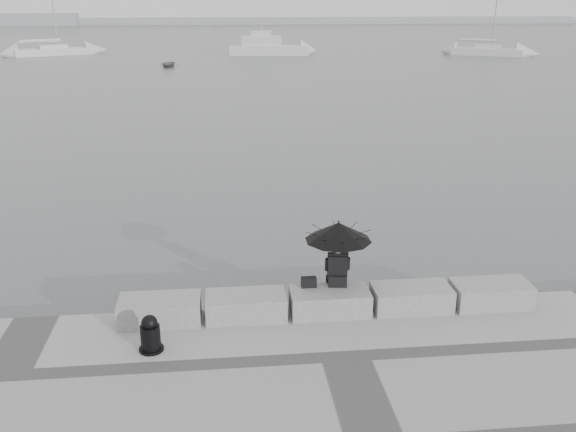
{
  "coord_description": "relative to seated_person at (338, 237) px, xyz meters",
  "views": [
    {
      "loc": [
        -2.09,
        -12.02,
        6.62
      ],
      "look_at": [
        -0.48,
        3.0,
        1.44
      ],
      "focal_mm": 40.0,
      "sensor_mm": 36.0,
      "label": 1
    }
  ],
  "objects": [
    {
      "name": "seated_person",
      "position": [
        0.0,
        0.0,
        0.0
      ],
      "size": [
        1.36,
        1.36,
        1.39
      ],
      "rotation": [
        0.0,
        0.0,
        -0.16
      ],
      "color": "black",
      "rests_on": "stone_block_centre"
    },
    {
      "name": "mooring_bollard",
      "position": [
        -3.67,
        -1.39,
        -1.23
      ],
      "size": [
        0.45,
        0.45,
        0.71
      ],
      "color": "black",
      "rests_on": "promenade"
    },
    {
      "name": "stone_block_far_right",
      "position": [
        3.2,
        -0.29,
        -1.29
      ],
      "size": [
        1.6,
        0.8,
        0.5
      ],
      "primitive_type": "cube",
      "color": "slate",
      "rests_on": "promenade"
    },
    {
      "name": "distant_landmass",
      "position": [
        -8.34,
        154.67,
        -1.14
      ],
      "size": [
        180.0,
        8.0,
        2.8
      ],
      "color": "gray",
      "rests_on": "ground"
    },
    {
      "name": "stone_block_left",
      "position": [
        -1.9,
        -0.29,
        -1.29
      ],
      "size": [
        1.6,
        0.8,
        0.5
      ],
      "primitive_type": "cube",
      "color": "slate",
      "rests_on": "promenade"
    },
    {
      "name": "stone_block_far_left",
      "position": [
        -3.6,
        -0.29,
        -1.29
      ],
      "size": [
        1.6,
        0.8,
        0.5
      ],
      "primitive_type": "cube",
      "color": "slate",
      "rests_on": "promenade"
    },
    {
      "name": "stone_block_right",
      "position": [
        1.5,
        -0.29,
        -1.29
      ],
      "size": [
        1.6,
        0.8,
        0.5
      ],
      "primitive_type": "cube",
      "color": "slate",
      "rests_on": "promenade"
    },
    {
      "name": "sailboat_right",
      "position": [
        29.37,
        62.97,
        -1.52
      ],
      "size": [
        8.22,
        6.2,
        12.9
      ],
      "rotation": [
        0.0,
        0.0,
        -0.53
      ],
      "color": "silver",
      "rests_on": "ground"
    },
    {
      "name": "bag",
      "position": [
        -0.6,
        -0.04,
        -0.94
      ],
      "size": [
        0.31,
        0.18,
        0.2
      ],
      "primitive_type": "cube",
      "color": "black",
      "rests_on": "stone_block_centre"
    },
    {
      "name": "stone_block_centre",
      "position": [
        -0.2,
        -0.29,
        -1.29
      ],
      "size": [
        1.6,
        0.8,
        0.5
      ],
      "primitive_type": "cube",
      "color": "slate",
      "rests_on": "promenade"
    },
    {
      "name": "sailboat_left",
      "position": [
        -21.67,
        68.78,
        -1.53
      ],
      "size": [
        9.13,
        6.09,
        12.9
      ],
      "rotation": [
        0.0,
        0.0,
        0.45
      ],
      "color": "silver",
      "rests_on": "ground"
    },
    {
      "name": "ground",
      "position": [
        -0.2,
        0.16,
        -2.04
      ],
      "size": [
        360.0,
        360.0,
        0.0
      ],
      "primitive_type": "plane",
      "color": "#494C4F",
      "rests_on": "ground"
    },
    {
      "name": "dinghy",
      "position": [
        -7.2,
        53.89,
        -1.8
      ],
      "size": [
        2.93,
        1.41,
        0.48
      ],
      "primitive_type": "imported",
      "rotation": [
        0.0,
        0.0,
        -0.07
      ],
      "color": "slate",
      "rests_on": "ground"
    },
    {
      "name": "motor_cruiser",
      "position": [
        3.85,
        66.34,
        -1.15
      ],
      "size": [
        9.54,
        3.72,
        4.5
      ],
      "rotation": [
        0.0,
        0.0,
        -0.1
      ],
      "color": "silver",
      "rests_on": "ground"
    }
  ]
}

